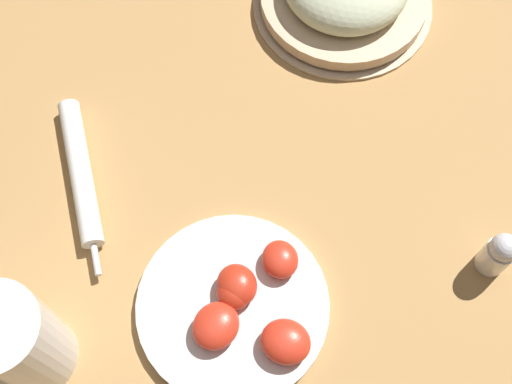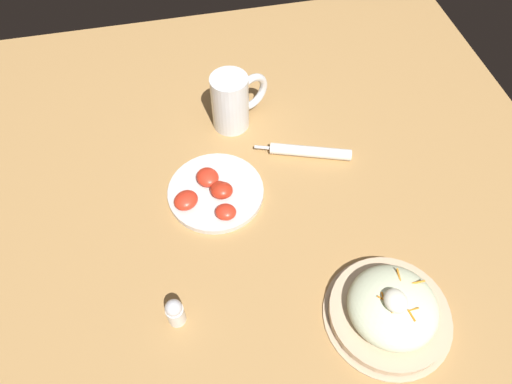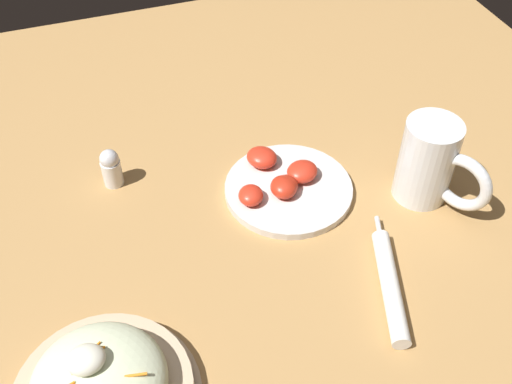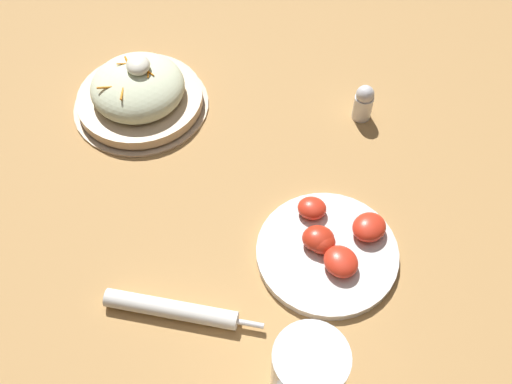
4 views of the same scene
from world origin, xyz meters
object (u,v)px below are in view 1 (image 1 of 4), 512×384
object	(u,v)px
napkin_roll	(81,173)
salt_shaker	(499,253)
tomato_plate	(239,306)
beer_mug	(14,341)

from	to	relation	value
napkin_roll	salt_shaker	bearing A→B (deg)	133.49
napkin_roll	tomato_plate	xyz separation A→B (m)	(-0.07, 0.23, 0.00)
salt_shaker	napkin_roll	bearing A→B (deg)	-46.51
beer_mug	tomato_plate	xyz separation A→B (m)	(-0.20, 0.08, -0.05)
beer_mug	napkin_roll	world-z (taller)	beer_mug
salt_shaker	tomato_plate	bearing A→B (deg)	-23.09
tomato_plate	salt_shaker	bearing A→B (deg)	156.91
salt_shaker	beer_mug	bearing A→B (deg)	-22.40
beer_mug	tomato_plate	bearing A→B (deg)	158.47
beer_mug	tomato_plate	distance (m)	0.22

